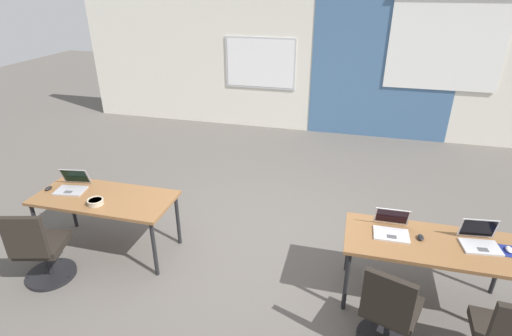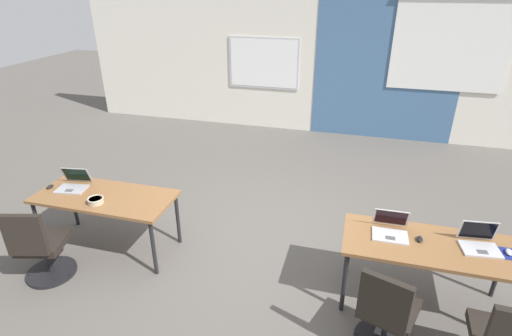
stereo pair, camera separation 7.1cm
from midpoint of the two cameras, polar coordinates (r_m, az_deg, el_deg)
ground_plane at (r=5.02m, az=0.86°, el=-10.45°), size 24.00×24.00×0.00m
back_wall_assembly at (r=8.34m, az=8.23°, el=14.68°), size 10.00×0.27×2.80m
desk_near_left at (r=4.87m, az=-21.38°, el=-4.48°), size 1.60×0.70×0.72m
desk_near_right at (r=4.15m, az=23.43°, el=-10.49°), size 1.60×0.70×0.72m
laptop_near_right_end at (r=4.24m, az=29.16°, el=-9.10°), size 0.36×0.32×0.23m
mousepad_near_right_end at (r=4.31m, az=32.25°, el=-10.11°), size 0.22×0.19×0.00m
mouse_near_right_end at (r=4.30m, az=32.31°, el=-9.91°), size 0.06×0.10×0.03m
laptop_near_right_inner at (r=4.10m, az=18.49°, el=-8.21°), size 0.33×0.32×0.22m
mouse_near_right_inner at (r=4.11m, az=22.22°, el=-9.26°), size 0.06×0.10×0.03m
chair_near_right_inner at (r=3.74m, az=18.05°, el=-19.59°), size 0.56×0.61×0.92m
laptop_near_left_end at (r=5.14m, az=-25.36°, el=-2.28°), size 0.38×0.37×0.22m
mouse_near_left_end at (r=5.26m, az=-28.11°, el=-2.60°), size 0.06×0.10×0.03m
chair_near_left_end at (r=4.80m, az=-29.01°, el=-10.58°), size 0.54×0.59×0.92m
snack_bowl at (r=4.70m, az=-22.58°, el=-4.49°), size 0.18×0.18×0.06m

